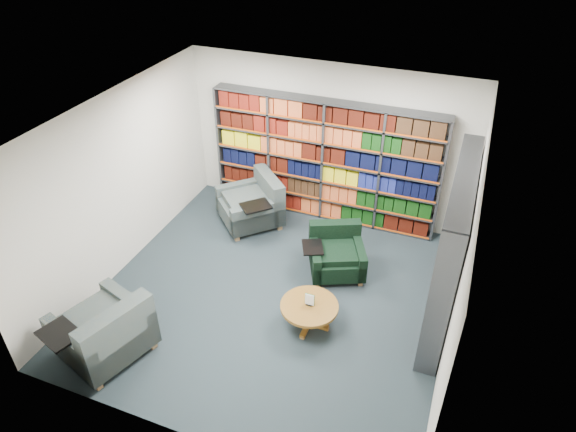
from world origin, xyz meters
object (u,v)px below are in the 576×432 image
(chair_green_right, at_px, (336,254))
(chair_teal_front, at_px, (107,334))
(chair_teal_left, at_px, (255,205))
(coffee_table, at_px, (309,309))

(chair_green_right, height_order, chair_teal_front, chair_teal_front)
(chair_teal_left, relative_size, chair_green_right, 1.26)
(chair_teal_left, bearing_deg, chair_green_right, -23.46)
(chair_teal_front, distance_m, coffee_table, 2.67)
(chair_teal_left, distance_m, chair_green_right, 1.89)
(chair_teal_left, distance_m, chair_teal_front, 3.54)
(chair_teal_left, bearing_deg, chair_teal_front, -98.18)
(coffee_table, bearing_deg, chair_teal_left, 130.20)
(chair_teal_left, bearing_deg, coffee_table, -49.80)
(chair_green_right, distance_m, chair_teal_front, 3.55)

